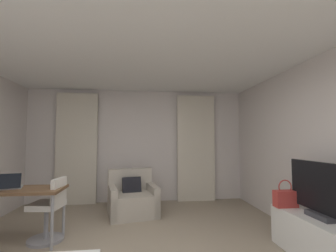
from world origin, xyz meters
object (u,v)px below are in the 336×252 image
Objects in this scene: desk at (10,194)px; tv_console at (323,241)px; tv_flatscreen at (322,192)px; armchair at (132,200)px; handbag_primary at (285,198)px; desk_chair at (49,213)px; laptop at (8,186)px.

tv_console is at bearing -13.55° from desk.
tv_flatscreen is at bearing -13.58° from desk.
handbag_primary is (2.13, -1.56, 0.35)m from armchair.
desk_chair is at bearing 163.58° from tv_flatscreen.
desk_chair is 0.67× the size of tv_console.
laptop reaches higher than desk_chair.
tv_console is at bearing -42.09° from armchair.
laptop is 4.07m from tv_console.
desk_chair is at bearing 171.06° from handbag_primary.
handbag_primary is (3.26, -0.51, 0.24)m from desk_chair.
desk is 3.69× the size of laptop.
tv_console is (2.27, -2.05, -0.02)m from armchair.
armchair is 2.78× the size of handbag_primary.
desk is 4.02m from tv_flatscreen.
desk_chair is at bearing -137.09° from armchair.
tv_flatscreen reaches higher than handbag_primary.
handbag_primary is at bearing 105.91° from tv_console.
laptop is 1.03× the size of handbag_primary.
laptop is (-1.66, -1.12, 0.52)m from armchair.
laptop is at bearing -172.95° from desk_chair.
handbag_primary is at bearing -36.27° from armchair.
armchair is at bearing 137.88° from tv_flatscreen.
desk_chair reaches higher than desk.
armchair is 1.55m from desk_chair.
armchair reaches higher than tv_console.
handbag_primary is (-0.14, 0.49, 0.38)m from tv_console.
laptop is at bearing 166.57° from tv_flatscreen.
desk is at bearing 166.45° from tv_console.
armchair is 2.67m from handbag_primary.
desk_chair is at bearing 163.61° from tv_console.
tv_flatscreen is (2.27, -2.05, 0.54)m from armchair.
handbag_primary reaches higher than desk.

